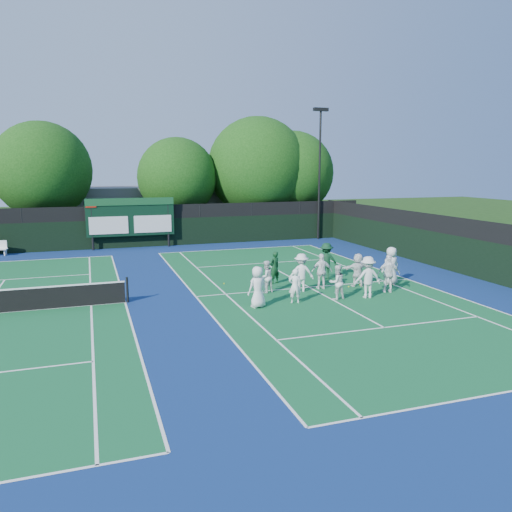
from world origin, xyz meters
name	(u,v)px	position (x,y,z in m)	size (l,w,h in m)	color
ground	(318,292)	(0.00, 0.00, 0.00)	(120.00, 120.00, 0.00)	#17360E
court_apron	(184,298)	(-6.00, 1.00, 0.00)	(34.00, 32.00, 0.01)	navy
near_court	(309,287)	(0.00, 1.00, 0.01)	(11.05, 23.85, 0.01)	#12582C
back_fence	(145,228)	(-6.00, 16.00, 1.36)	(34.00, 0.08, 3.00)	black
divider_fence_right	(465,250)	(9.00, 1.00, 1.36)	(0.08, 32.00, 3.00)	black
scoreboard	(131,217)	(-7.01, 15.59, 2.19)	(6.00, 0.21, 3.55)	black
clubhouse	(181,209)	(-2.00, 24.00, 2.00)	(18.00, 6.00, 4.00)	slate
light_pole_right	(320,159)	(7.50, 15.70, 6.30)	(1.20, 0.30, 10.12)	black
tree_b	(45,173)	(-12.63, 19.58, 5.26)	(6.98, 6.98, 8.93)	black
tree_c	(179,179)	(-2.86, 19.58, 4.71)	(6.20, 6.20, 7.98)	black
tree_d	(259,170)	(3.82, 19.58, 5.45)	(8.19, 8.19, 9.76)	black
tree_e	(293,175)	(6.91, 19.58, 4.99)	(7.02, 7.02, 8.68)	black
tennis_ball_1	(349,287)	(1.80, 0.41, 0.03)	(0.07, 0.07, 0.07)	#CCE01A
tennis_ball_2	(360,285)	(2.51, 0.57, 0.03)	(0.07, 0.07, 0.07)	#CCE01A
tennis_ball_3	(224,284)	(-3.68, 2.92, 0.03)	(0.07, 0.07, 0.07)	#CCE01A
tennis_ball_5	(323,283)	(1.01, 1.54, 0.03)	(0.07, 0.07, 0.07)	#CCE01A
player_front_0	(258,287)	(-3.43, -1.46, 0.85)	(0.84, 0.54, 1.71)	white
player_front_1	(295,286)	(-1.73, -1.34, 0.74)	(0.54, 0.35, 1.47)	white
player_front_2	(337,282)	(0.22, -1.34, 0.76)	(0.74, 0.57, 1.51)	white
player_front_3	(368,277)	(1.61, -1.54, 0.92)	(1.19, 0.68, 1.84)	silver
player_front_4	(389,274)	(3.02, -1.01, 0.87)	(1.02, 0.43, 1.75)	white
player_back_0	(266,277)	(-2.29, 0.71, 0.74)	(0.72, 0.56, 1.49)	silver
player_back_1	(301,273)	(-0.68, 0.41, 0.89)	(1.14, 0.66, 1.77)	white
player_back_2	(322,271)	(0.42, 0.56, 0.84)	(0.99, 0.41, 1.69)	white
player_back_3	(358,270)	(2.29, 0.48, 0.81)	(1.50, 0.48, 1.62)	white
player_back_4	(391,266)	(4.07, 0.38, 0.92)	(0.90, 0.59, 1.84)	silver
coach_left	(275,268)	(-1.28, 2.28, 0.80)	(0.59, 0.38, 1.60)	#0E361A
coach_right	(326,261)	(1.55, 2.36, 0.94)	(1.21, 0.70, 1.88)	#0E341C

